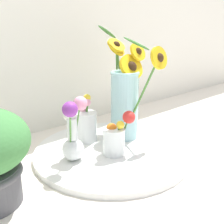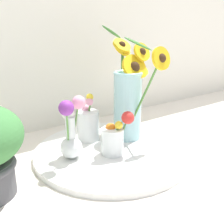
{
  "view_description": "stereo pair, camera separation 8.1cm",
  "coord_description": "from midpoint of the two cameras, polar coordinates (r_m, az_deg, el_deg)",
  "views": [
    {
      "loc": [
        -0.49,
        -0.55,
        0.39
      ],
      "look_at": [
        0.02,
        0.03,
        0.14
      ],
      "focal_mm": 42.0,
      "sensor_mm": 36.0,
      "label": 1
    },
    {
      "loc": [
        -0.42,
        -0.6,
        0.39
      ],
      "look_at": [
        0.02,
        0.03,
        0.14
      ],
      "focal_mm": 42.0,
      "sensor_mm": 36.0,
      "label": 2
    }
  ],
  "objects": [
    {
      "name": "vase_small_center",
      "position": [
        0.8,
        3.43,
        -5.56
      ],
      "size": [
        0.09,
        0.08,
        0.14
      ],
      "color": "white",
      "rests_on": "serving_tray"
    },
    {
      "name": "vase_bulb_right",
      "position": [
        0.77,
        -5.9,
        -4.29
      ],
      "size": [
        0.09,
        0.09,
        0.19
      ],
      "color": "white",
      "rests_on": "serving_tray"
    },
    {
      "name": "vase_small_back",
      "position": [
        0.9,
        -2.68,
        -2.58
      ],
      "size": [
        0.08,
        0.08,
        0.16
      ],
      "color": "white",
      "rests_on": "serving_tray"
    },
    {
      "name": "serving_tray",
      "position": [
        0.86,
        2.73,
        -8.52
      ],
      "size": [
        0.5,
        0.5,
        0.02
      ],
      "color": "white",
      "rests_on": "ground_plane"
    },
    {
      "name": "mason_jar_sunflowers",
      "position": [
        0.91,
        6.39,
        3.83
      ],
      "size": [
        0.2,
        0.24,
        0.39
      ],
      "color": "#9ED1D6",
      "rests_on": "serving_tray"
    },
    {
      "name": "ground_plane",
      "position": [
        0.83,
        2.95,
        -10.18
      ],
      "size": [
        6.0,
        6.0,
        0.0
      ],
      "primitive_type": "plane",
      "color": "silver"
    }
  ]
}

